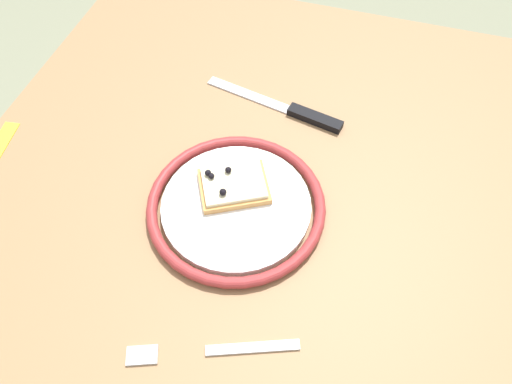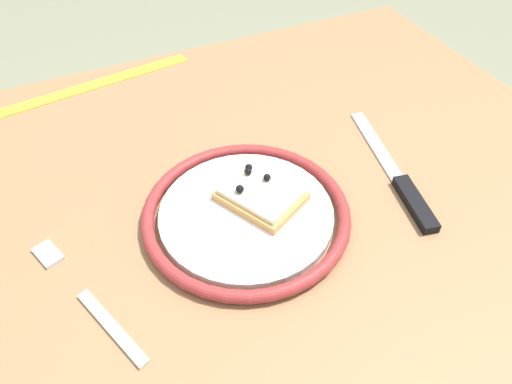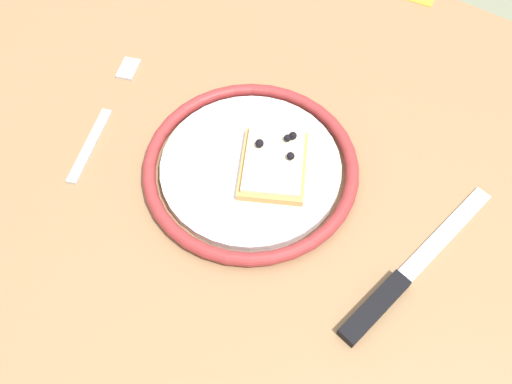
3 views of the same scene
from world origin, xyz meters
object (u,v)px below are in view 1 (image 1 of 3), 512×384
object	(u,v)px
knife	(296,112)
plate	(237,204)
pizza_slice_near	(233,185)
fork	(211,350)
dining_table	(243,239)

from	to	relation	value
knife	plate	bearing A→B (deg)	169.81
knife	pizza_slice_near	bearing A→B (deg)	165.20
plate	fork	distance (m)	0.20
dining_table	pizza_slice_near	bearing A→B (deg)	38.40
knife	dining_table	bearing A→B (deg)	172.05
dining_table	plate	world-z (taller)	plate
knife	fork	distance (m)	0.40
plate	pizza_slice_near	bearing A→B (deg)	28.63
plate	pizza_slice_near	xyz separation A→B (m)	(0.02, 0.01, 0.01)
dining_table	plate	bearing A→B (deg)	67.98
fork	dining_table	bearing A→B (deg)	7.50
dining_table	knife	distance (m)	0.22
plate	knife	xyz separation A→B (m)	(0.20, -0.04, -0.00)
dining_table	knife	size ratio (longest dim) A/B	4.19
plate	knife	bearing A→B (deg)	-10.19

